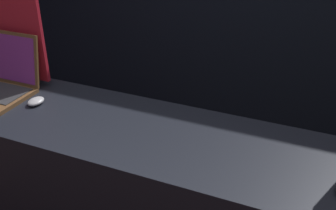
# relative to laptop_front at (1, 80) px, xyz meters

# --- Properties ---
(laptop_front) EXTENTS (0.34, 0.33, 0.29)m
(laptop_front) POSITION_rel_laptop_front_xyz_m (0.00, 0.00, 0.00)
(laptop_front) COLOR brown
(laptop_front) RESTS_ON display_counter
(mouse_front) EXTENTS (0.07, 0.09, 0.03)m
(mouse_front) POSITION_rel_laptop_front_xyz_m (0.24, -0.04, -0.05)
(mouse_front) COLOR #B2B2B7
(mouse_front) RESTS_ON display_counter
(promo_stand_front) EXTENTS (0.34, 0.07, 0.49)m
(promo_stand_front) POSITION_rel_laptop_front_xyz_m (0.00, 0.16, 0.17)
(promo_stand_front) COLOR black
(promo_stand_front) RESTS_ON display_counter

